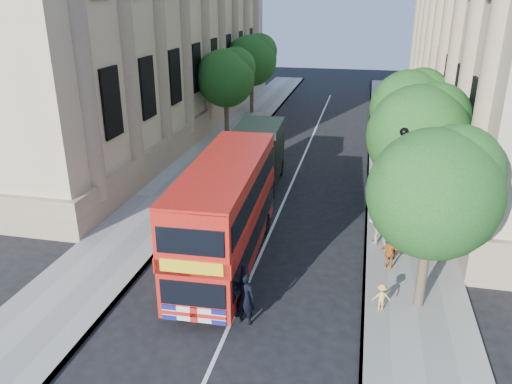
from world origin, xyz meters
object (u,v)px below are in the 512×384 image
Objects in this scene: woman_pedestrian at (379,223)px; box_van at (257,158)px; police_constable at (245,298)px; double_decker_bus at (226,211)px; lamp_post at (397,201)px.

box_van is at bearing -40.31° from woman_pedestrian.
woman_pedestrian is (6.31, -5.65, -0.57)m from box_van.
police_constable is at bearing -81.91° from box_van.
double_decker_bus reaches higher than police_constable.
police_constable is 1.02× the size of woman_pedestrian.
police_constable is at bearing -132.34° from lamp_post.
lamp_post is 2.85× the size of police_constable.
double_decker_bus is 1.52× the size of box_van.
box_van is 12.09m from police_constable.
police_constable is (1.54, -3.42, -1.30)m from double_decker_bus.
woman_pedestrian is at bearing 23.99° from double_decker_bus.
box_van is 3.23× the size of woman_pedestrian.
double_decker_bus is at bearing 27.92° from woman_pedestrian.
box_van is (-0.70, 8.44, -0.63)m from double_decker_bus.
police_constable is at bearing -68.14° from double_decker_bus.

